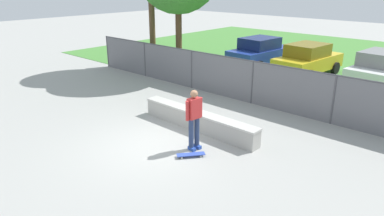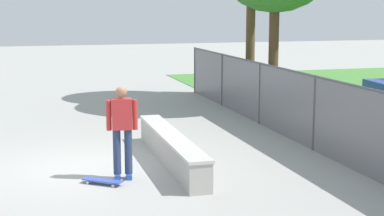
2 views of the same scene
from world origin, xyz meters
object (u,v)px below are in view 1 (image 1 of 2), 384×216
Objects in this scene: car_blue at (260,52)px; car_white at (381,69)px; car_yellow at (308,59)px; skateboard at (191,154)px; concrete_ledge at (198,120)px; skateboarder at (194,117)px.

car_blue is 6.45m from car_white.
skateboard is at bearing -81.23° from car_yellow.
concrete_ledge is 2.55× the size of skateboarder.
car_white is at bearing 6.11° from car_yellow.
car_yellow is at bearing 97.68° from skateboarder.
skateboarder is 0.42× the size of car_blue.
skateboarder is 10.56m from car_yellow.
skateboard is (1.15, -1.62, -0.24)m from concrete_ledge.
skateboard is at bearing -98.93° from car_white.
concrete_ledge is at bearing -86.72° from car_yellow.
car_yellow is at bearing 93.28° from concrete_ledge.
skateboarder is 11.03m from car_white.
skateboard is 11.44m from car_white.
car_white is at bearing 73.16° from concrete_ledge.
car_blue is (-4.68, 11.11, 0.77)m from skateboard.
car_white reaches higher than concrete_ledge.
skateboard is at bearing -54.67° from concrete_ledge.
car_yellow and car_white have the same top height.
skateboard is at bearing -67.16° from car_blue.
car_yellow reaches higher than skateboard.
skateboarder is at bearing -67.56° from car_blue.
skateboard is 12.08m from car_blue.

